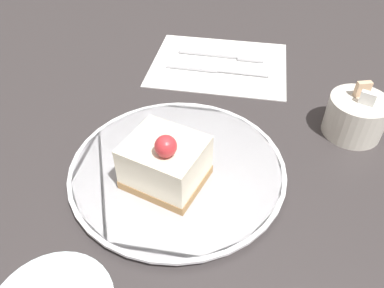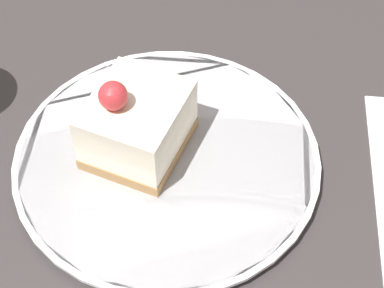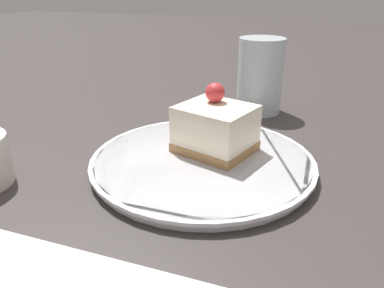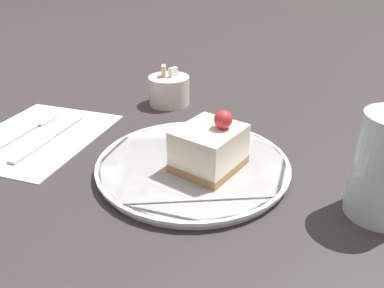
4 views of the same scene
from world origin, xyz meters
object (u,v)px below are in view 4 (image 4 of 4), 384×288
Objects in this scene: cake_slice at (210,147)px; fork at (30,128)px; plate at (191,164)px; knife at (44,141)px; sugar_bowl at (169,90)px.

cake_slice is 0.34m from fork.
fork is at bearing 173.49° from plate.
knife is at bearing 179.47° from plate.
plate is 0.25m from knife.
plate reaches higher than knife.
fork is at bearing 150.28° from knife.
sugar_bowl is (-0.15, 0.24, -0.02)m from cake_slice.
plate is 3.34× the size of sugar_bowl.
cake_slice reaches higher than plate.
sugar_bowl is at bearing 117.68° from plate.
cake_slice reaches higher than sugar_bowl.
plate is 2.53× the size of cake_slice.
knife is 2.23× the size of sugar_bowl.
plate reaches higher than fork.
fork is 0.88× the size of knife.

